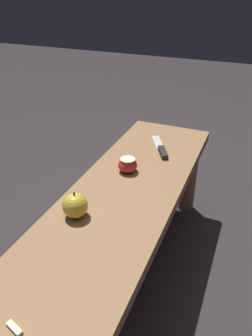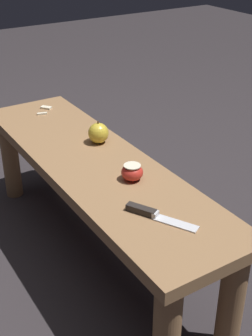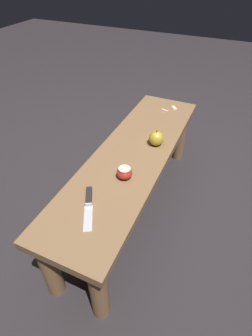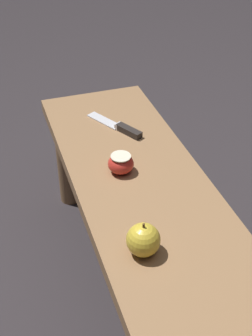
{
  "view_description": "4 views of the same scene",
  "coord_description": "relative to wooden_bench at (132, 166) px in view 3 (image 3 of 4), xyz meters",
  "views": [
    {
      "loc": [
        0.76,
        0.35,
        1.02
      ],
      "look_at": [
        -0.15,
        -0.03,
        0.44
      ],
      "focal_mm": 35.0,
      "sensor_mm": 36.0,
      "label": 1
    },
    {
      "loc": [
        -1.26,
        0.66,
        1.15
      ],
      "look_at": [
        -0.15,
        -0.03,
        0.44
      ],
      "focal_mm": 50.0,
      "sensor_mm": 36.0,
      "label": 2
    },
    {
      "loc": [
        -0.96,
        -0.4,
        1.19
      ],
      "look_at": [
        -0.15,
        -0.03,
        0.44
      ],
      "focal_mm": 28.0,
      "sensor_mm": 36.0,
      "label": 3
    },
    {
      "loc": [
        0.78,
        -0.34,
        1.17
      ],
      "look_at": [
        -0.15,
        -0.03,
        0.44
      ],
      "focal_mm": 50.0,
      "sensor_mm": 36.0,
      "label": 4
    }
  ],
  "objects": [
    {
      "name": "apple_cut",
      "position": [
        -0.18,
        -0.04,
        0.11
      ],
      "size": [
        0.07,
        0.07,
        0.05
      ],
      "color": "red",
      "rests_on": "wooden_bench"
    },
    {
      "name": "apple_whole",
      "position": [
        0.12,
        -0.08,
        0.12
      ],
      "size": [
        0.08,
        0.08,
        0.08
      ],
      "color": "gold",
      "rests_on": "wooden_bench"
    },
    {
      "name": "ground_plane",
      "position": [
        0.0,
        0.0,
        -0.32
      ],
      "size": [
        8.0,
        8.0,
        0.0
      ],
      "primitive_type": "plane",
      "color": "#2D282B"
    },
    {
      "name": "apple_slice_near_knife",
      "position": [
        0.48,
        -0.01,
        0.09
      ],
      "size": [
        0.02,
        0.04,
        0.01
      ],
      "color": "beige",
      "rests_on": "wooden_bench"
    },
    {
      "name": "apple_slice_center",
      "position": [
        0.53,
        -0.06,
        0.09
      ],
      "size": [
        0.05,
        0.05,
        0.01
      ],
      "color": "beige",
      "rests_on": "wooden_bench"
    },
    {
      "name": "wooden_bench",
      "position": [
        0.0,
        0.0,
        0.0
      ],
      "size": [
        1.29,
        0.35,
        0.4
      ],
      "color": "olive",
      "rests_on": "ground_plane"
    },
    {
      "name": "knife",
      "position": [
        -0.38,
        0.03,
        0.09
      ],
      "size": [
        0.2,
        0.13,
        0.02
      ],
      "rotation": [
        0.0,
        0.0,
        -2.65
      ],
      "color": "silver",
      "rests_on": "wooden_bench"
    }
  ]
}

